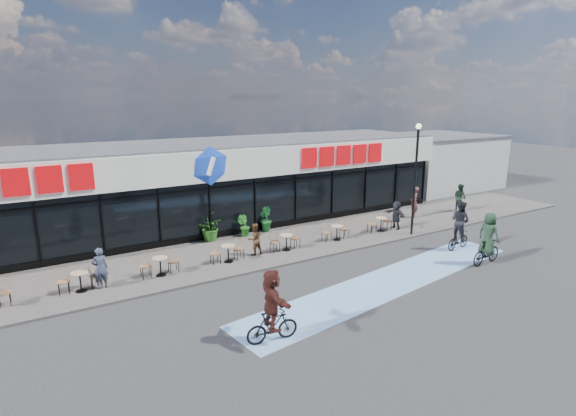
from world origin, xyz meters
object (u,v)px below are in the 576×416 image
(potted_plant_right, at_px, (244,226))
(patron_right, at_px, (255,239))
(pedestrian_b, at_px, (460,197))
(cyclist_b, at_px, (460,227))
(patron_left, at_px, (100,268))
(lamp_post, at_px, (416,171))
(pedestrian_a, at_px, (396,215))
(cyclist_a, at_px, (488,243))
(potted_plant_mid, at_px, (265,219))
(pedestrian_c, at_px, (414,202))
(potted_plant_left, at_px, (208,227))

(potted_plant_right, height_order, patron_right, patron_right)
(pedestrian_b, height_order, cyclist_b, cyclist_b)
(patron_left, bearing_deg, lamp_post, 171.67)
(pedestrian_a, bearing_deg, lamp_post, 0.75)
(cyclist_a, bearing_deg, potted_plant_mid, 123.29)
(potted_plant_right, bearing_deg, pedestrian_b, -9.10)
(potted_plant_mid, height_order, cyclist_a, cyclist_a)
(lamp_post, distance_m, pedestrian_b, 6.99)
(pedestrian_a, bearing_deg, potted_plant_right, -110.11)
(pedestrian_c, bearing_deg, pedestrian_b, 136.44)
(patron_left, bearing_deg, potted_plant_left, -153.17)
(cyclist_a, bearing_deg, lamp_post, 86.57)
(cyclist_a, bearing_deg, cyclist_b, 72.16)
(potted_plant_mid, bearing_deg, pedestrian_c, -13.53)
(pedestrian_c, height_order, cyclist_b, cyclist_b)
(potted_plant_right, distance_m, pedestrian_b, 13.95)
(potted_plant_left, xyz_separation_m, potted_plant_mid, (3.18, 0.03, -0.04))
(pedestrian_a, bearing_deg, cyclist_a, -1.16)
(pedestrian_b, height_order, pedestrian_c, pedestrian_c)
(patron_left, height_order, pedestrian_a, patron_left)
(patron_right, bearing_deg, potted_plant_mid, -131.29)
(patron_left, distance_m, cyclist_a, 15.66)
(lamp_post, relative_size, pedestrian_c, 3.07)
(pedestrian_c, height_order, cyclist_a, cyclist_a)
(pedestrian_a, xyz_separation_m, cyclist_a, (-0.29, -5.72, 0.09))
(potted_plant_mid, height_order, patron_right, patron_right)
(patron_right, bearing_deg, pedestrian_a, 172.65)
(patron_right, height_order, pedestrian_a, pedestrian_a)
(lamp_post, height_order, pedestrian_c, lamp_post)
(patron_right, bearing_deg, pedestrian_c, 179.17)
(lamp_post, distance_m, patron_left, 15.12)
(potted_plant_right, distance_m, cyclist_b, 10.44)
(patron_left, bearing_deg, pedestrian_a, 176.21)
(pedestrian_b, relative_size, cyclist_a, 0.74)
(potted_plant_left, bearing_deg, patron_left, -149.21)
(lamp_post, relative_size, potted_plant_right, 5.19)
(patron_left, height_order, patron_right, patron_left)
(potted_plant_mid, distance_m, pedestrian_b, 12.64)
(potted_plant_left, xyz_separation_m, potted_plant_right, (1.82, -0.20, -0.14))
(pedestrian_b, bearing_deg, cyclist_b, 133.54)
(patron_left, bearing_deg, potted_plant_right, -161.13)
(cyclist_b, bearing_deg, cyclist_a, -107.84)
(potted_plant_right, bearing_deg, cyclist_b, -40.85)
(patron_right, height_order, pedestrian_b, pedestrian_b)
(lamp_post, distance_m, pedestrian_c, 4.24)
(potted_plant_right, bearing_deg, lamp_post, -29.23)
(potted_plant_left, bearing_deg, potted_plant_right, -6.29)
(potted_plant_right, relative_size, patron_left, 0.69)
(potted_plant_left, xyz_separation_m, cyclist_a, (9.09, -8.96, 0.17))
(pedestrian_b, bearing_deg, potted_plant_left, 86.60)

